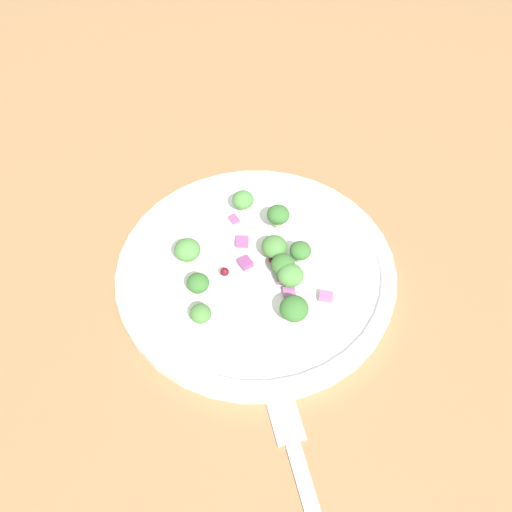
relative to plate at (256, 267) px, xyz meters
The scene contains 23 objects.
ground_plane 3.11cm from the plate, 12.80° to the left, with size 180.00×180.00×2.00cm, color olive.
plate is the anchor object (origin of this frame).
dressing_pool 0.44cm from the plate, ahead, with size 15.93×15.93×0.20cm, color white.
broccoli_floret_0 4.46cm from the plate, 165.77° to the left, with size 2.45×2.45×2.48cm.
broccoli_floret_1 5.83cm from the plate, 87.13° to the right, with size 2.32×2.32×2.35cm.
broccoli_floret_2 8.18cm from the plate, 80.08° to the left, with size 1.94×1.94×1.96cm.
broccoli_floret_3 6.97cm from the plate, 24.46° to the left, with size 2.54×2.54×2.57cm.
broccoli_floret_4 3.31cm from the plate, behind, with size 2.30×2.30×2.32cm.
broccoli_floret_5 6.55cm from the plate, 59.52° to the left, with size 2.12×2.12×2.14cm.
broccoli_floret_6 2.82cm from the plate, 121.82° to the right, with size 2.53×2.53×2.56cm.
broccoli_floret_7 4.84cm from the plate, 148.34° to the right, with size 2.08×2.08×2.11cm.
broccoli_floret_8 7.31cm from the plate, 146.66° to the left, with size 2.60×2.60×2.63cm.
broccoli_floret_9 7.80cm from the plate, 51.66° to the right, with size 2.28×2.28×2.31cm.
cranberry_0 3.59cm from the plate, 54.67° to the left, with size 0.85×0.85×0.85cm, color maroon.
cranberry_1 2.50cm from the plate, 122.58° to the right, with size 0.79×0.79×0.79cm, color #4C0A14.
cranberry_2 1.95cm from the plate, 147.13° to the right, with size 0.78×0.78×0.78cm, color #4C0A14.
onion_bit_0 4.75cm from the plate, 159.61° to the left, with size 0.90×1.15×0.47cm, color #A35B93.
onion_bit_1 1.46cm from the plate, 40.78° to the left, with size 1.26×1.20×0.58cm, color #843D75.
onion_bit_2 3.29cm from the plate, 31.41° to the right, with size 1.25×1.31×0.42cm, color #934C84.
onion_bit_3 3.47cm from the plate, 167.71° to the left, with size 1.31×1.13×0.53cm, color #934C84.
onion_bit_4 6.33cm from the plate, 40.40° to the right, with size 0.86×1.19×0.40cm, color #934C84.
onion_bit_5 7.72cm from the plate, behind, with size 1.27×1.04×0.41cm, color #A35B93.
fork 21.67cm from the plate, 128.62° to the left, with size 13.82×14.99×0.50cm.
Camera 1 is at (-16.66, 26.26, 41.24)cm, focal length 35.84 mm.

